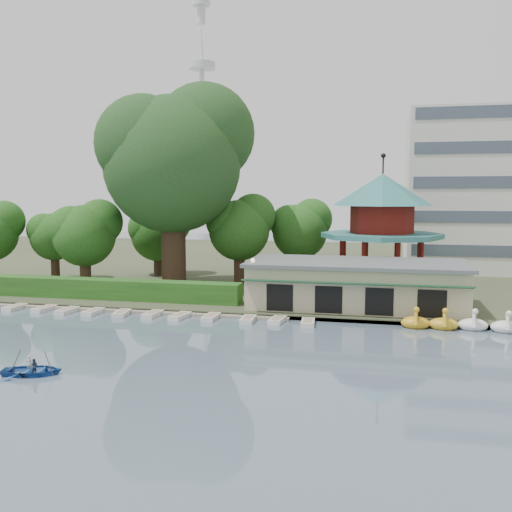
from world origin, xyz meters
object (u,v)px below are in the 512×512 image
(dock, at_px, (97,309))
(pavilion, at_px, (382,219))
(boathouse, at_px, (356,284))
(big_tree, at_px, (175,154))
(rowboat_with_passengers, at_px, (32,366))

(dock, xyz_separation_m, pavilion, (24.00, 14.80, 7.36))
(boathouse, height_order, pavilion, pavilion)
(dock, height_order, pavilion, pavilion)
(big_tree, bearing_deg, pavilion, 10.28)
(big_tree, distance_m, rowboat_with_passengers, 31.28)
(boathouse, xyz_separation_m, rowboat_with_passengers, (-16.88, -21.84, -1.89))
(rowboat_with_passengers, bearing_deg, dock, 106.69)
(big_tree, bearing_deg, dock, -106.14)
(big_tree, bearing_deg, rowboat_with_passengers, -86.07)
(rowboat_with_passengers, bearing_deg, pavilion, 59.35)
(dock, bearing_deg, pavilion, 31.66)
(boathouse, relative_size, rowboat_with_passengers, 3.47)
(dock, distance_m, big_tree, 18.09)
(boathouse, bearing_deg, pavilion, 78.72)
(pavilion, bearing_deg, boathouse, -101.28)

